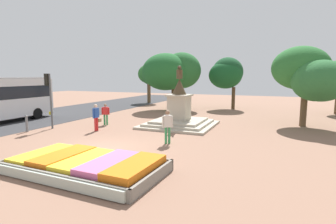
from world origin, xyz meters
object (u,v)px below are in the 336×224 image
pedestrian_near_planter (168,124)px  kerb_bollard_mid_b (27,123)px  traffic_light_mid_block (49,91)px  flower_planter (87,165)px  pedestrian_with_handbag (96,116)px  pedestrian_crossing_plaza (106,113)px  statue_monument (179,115)px

pedestrian_near_planter → kerb_bollard_mid_b: (-9.37, -0.74, -0.46)m
traffic_light_mid_block → flower_planter: bearing=-36.3°
pedestrian_with_handbag → pedestrian_crossing_plaza: size_ratio=1.13×
statue_monument → pedestrian_near_planter: statue_monument is taller
statue_monument → pedestrian_with_handbag: statue_monument is taller
flower_planter → pedestrian_with_handbag: size_ratio=3.41×
traffic_light_mid_block → pedestrian_with_handbag: traffic_light_mid_block is taller
statue_monument → pedestrian_crossing_plaza: statue_monument is taller
pedestrian_with_handbag → pedestrian_near_planter: pedestrian_near_planter is taller
flower_planter → pedestrian_near_planter: pedestrian_near_planter is taller
pedestrian_with_handbag → kerb_bollard_mid_b: bearing=-153.2°
pedestrian_with_handbag → pedestrian_near_planter: 5.63m
traffic_light_mid_block → pedestrian_near_planter: size_ratio=2.09×
pedestrian_near_planter → kerb_bollard_mid_b: pedestrian_near_planter is taller
flower_planter → statue_monument: size_ratio=1.23×
kerb_bollard_mid_b → statue_monument: bearing=34.4°
pedestrian_with_handbag → pedestrian_near_planter: (5.49, -1.23, 0.04)m
pedestrian_with_handbag → kerb_bollard_mid_b: 4.36m
kerb_bollard_mid_b → flower_planter: bearing=-27.2°
statue_monument → kerb_bollard_mid_b: size_ratio=4.46×
flower_planter → pedestrian_crossing_plaza: (-5.07, 8.17, 0.61)m
traffic_light_mid_block → pedestrian_near_planter: 8.98m
flower_planter → traffic_light_mid_block: 9.81m
traffic_light_mid_block → kerb_bollard_mid_b: size_ratio=3.41×
pedestrian_with_handbag → pedestrian_crossing_plaza: (-0.71, 1.97, -0.10)m
flower_planter → statue_monument: 9.88m
flower_planter → traffic_light_mid_block: size_ratio=1.60×
flower_planter → statue_monument: statue_monument is taller
traffic_light_mid_block → statue_monument: bearing=28.8°
flower_planter → kerb_bollard_mid_b: 9.27m
flower_planter → statue_monument: bearing=90.1°
pedestrian_with_handbag → pedestrian_near_planter: bearing=-12.6°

